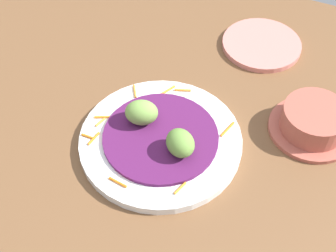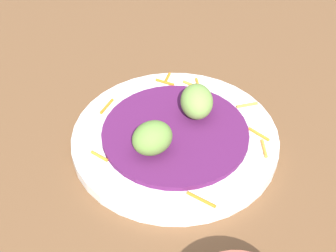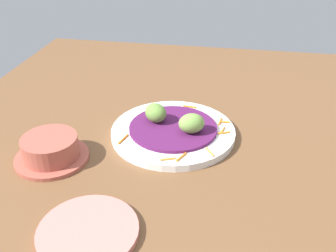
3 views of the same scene
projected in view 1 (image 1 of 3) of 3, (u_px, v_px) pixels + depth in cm
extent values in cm
cube|color=brown|center=(144.00, 167.00, 76.18)|extent=(110.00, 110.00, 2.00)
cylinder|color=white|center=(161.00, 141.00, 77.35)|extent=(26.82, 26.82, 1.54)
cylinder|color=#51194C|center=(161.00, 137.00, 76.50)|extent=(19.03, 19.03, 0.67)
cylinder|color=orange|center=(135.00, 91.00, 83.34)|extent=(2.76, 1.99, 0.40)
cylinder|color=orange|center=(102.00, 117.00, 79.44)|extent=(1.47, 2.54, 0.40)
cylinder|color=orange|center=(180.00, 188.00, 70.34)|extent=(2.59, 1.15, 0.40)
cylinder|color=orange|center=(93.00, 140.00, 76.27)|extent=(2.90, 0.77, 0.40)
cylinder|color=orange|center=(118.00, 182.00, 71.00)|extent=(0.79, 3.22, 0.40)
cylinder|color=orange|center=(100.00, 122.00, 78.69)|extent=(2.14, 0.94, 0.40)
cylinder|color=orange|center=(89.00, 134.00, 77.00)|extent=(0.43, 2.32, 0.40)
cylinder|color=orange|center=(227.00, 129.00, 77.72)|extent=(3.70, 1.36, 0.40)
cylinder|color=orange|center=(183.00, 90.00, 83.49)|extent=(1.41, 2.90, 0.40)
cylinder|color=orange|center=(168.00, 90.00, 83.50)|extent=(3.05, 1.77, 0.40)
ellipsoid|color=olive|center=(180.00, 143.00, 72.63)|extent=(6.54, 6.68, 4.13)
ellipsoid|color=#759E47|center=(141.00, 112.00, 76.67)|extent=(5.90, 6.60, 4.18)
cylinder|color=tan|center=(262.00, 44.00, 93.34)|extent=(15.64, 15.64, 1.08)
cylinder|color=#A85142|center=(311.00, 129.00, 79.52)|extent=(14.43, 14.43, 0.80)
cylinder|color=#A85142|center=(314.00, 119.00, 77.61)|extent=(10.83, 10.83, 4.18)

